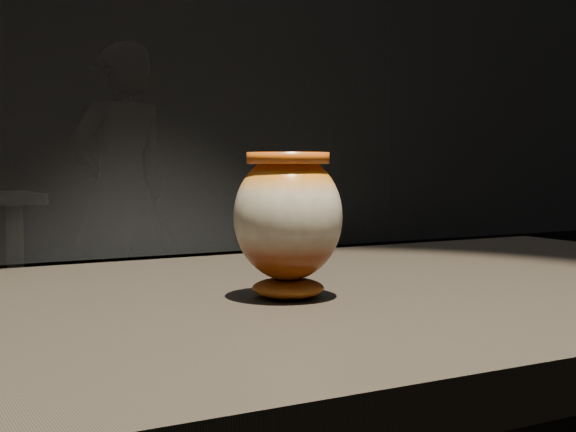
# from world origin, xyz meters

# --- Properties ---
(main_vase) EXTENTS (0.17, 0.17, 0.17)m
(main_vase) POSITION_xyz_m (0.17, -0.03, 0.99)
(main_vase) COLOR #6E2909
(main_vase) RESTS_ON display_plinth
(visitor) EXTENTS (0.70, 0.53, 1.74)m
(visitor) POSITION_xyz_m (1.12, 3.69, 0.87)
(visitor) COLOR black
(visitor) RESTS_ON ground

